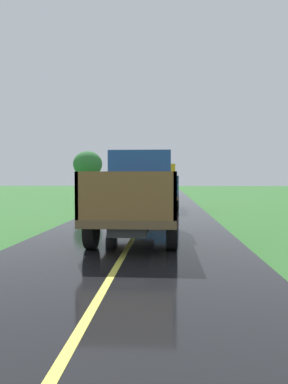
# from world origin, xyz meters

# --- Properties ---
(banana_truck_near) EXTENTS (2.38, 5.82, 2.80)m
(banana_truck_near) POSITION_xyz_m (0.13, 12.74, 1.47)
(banana_truck_near) COLOR #2D2D30
(banana_truck_near) RESTS_ON road_surface
(banana_truck_far) EXTENTS (2.38, 5.81, 2.80)m
(banana_truck_far) POSITION_xyz_m (0.52, 23.63, 1.47)
(banana_truck_far) COLOR #2D2D30
(banana_truck_far) RESTS_ON road_surface
(roadside_tree_near_left) EXTENTS (2.46, 2.46, 4.29)m
(roadside_tree_near_left) POSITION_xyz_m (-5.72, 31.14, 3.15)
(roadside_tree_near_left) COLOR #4C3823
(roadside_tree_near_left) RESTS_ON ground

